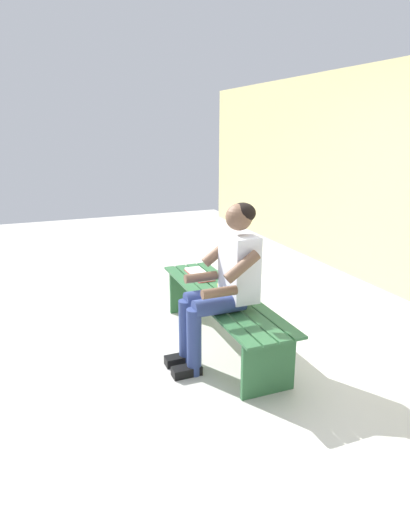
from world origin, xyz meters
TOP-DOWN VIEW (x-y plane):
  - ground_plane at (1.05, 1.00)m, footprint 10.00×7.00m
  - brick_wall at (0.50, -2.38)m, footprint 9.50×0.24m
  - bench_near at (0.00, 0.00)m, footprint 1.83×0.46m
  - person_seated at (-0.27, 0.10)m, footprint 0.50×0.69m
  - apple at (0.12, -0.05)m, footprint 0.07×0.07m
  - book_open at (0.54, -0.01)m, footprint 0.41×0.16m

SIDE VIEW (x-z plane):
  - ground_plane at x=1.05m, z-range -0.04..0.00m
  - bench_near at x=0.00m, z-range 0.12..0.57m
  - book_open at x=0.54m, z-range 0.45..0.47m
  - apple at x=0.12m, z-range 0.45..0.53m
  - person_seated at x=-0.27m, z-range 0.06..1.32m
  - brick_wall at x=0.50m, z-range 0.00..2.47m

